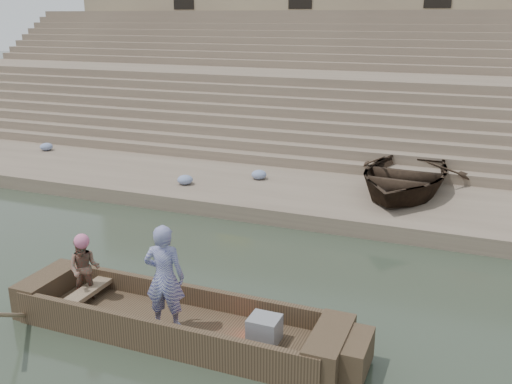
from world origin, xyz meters
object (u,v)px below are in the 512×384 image
Objects in this scene: main_rowboat at (176,327)px; television at (264,329)px; rowing_man at (84,269)px; standing_man at (165,277)px; beached_rowboat at (404,175)px.

main_rowboat is 10.87× the size of television.
rowing_man is 2.47× the size of television.
standing_man is 0.38× the size of beached_rowboat.
television is (1.53, 0.00, 0.31)m from main_rowboat.
rowing_man is 0.25× the size of beached_rowboat.
standing_man is at bearing -32.35° from rowing_man.
main_rowboat is 0.99m from standing_man.
standing_man reaches higher than beached_rowboat.
main_rowboat is 2.90× the size of standing_man.
rowing_man is at bearing 178.16° from television.
television is at bearing -92.65° from beached_rowboat.
standing_man is at bearing -103.03° from beached_rowboat.
main_rowboat is at bearing -180.00° from television.
rowing_man is (-1.82, 0.11, 0.68)m from main_rowboat.
standing_man is 1.82m from rowing_man.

